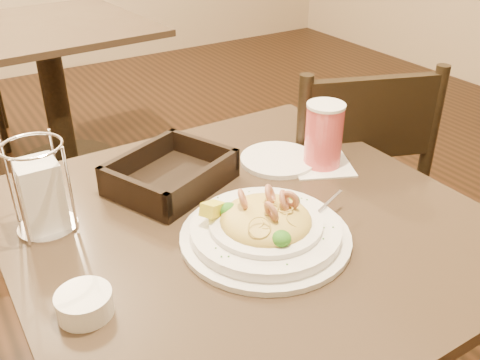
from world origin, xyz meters
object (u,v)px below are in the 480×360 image
background_table (51,73)px  drink_glass (324,136)px  napkin_caddy (41,193)px  side_plate (278,159)px  dining_chair_near (341,193)px  main_table (245,306)px  bread_basket (171,176)px  pasta_bowl (265,227)px  butter_ramekin (84,304)px

background_table → drink_glass: bearing=-83.4°
napkin_caddy → side_plate: bearing=-1.6°
dining_chair_near → napkin_caddy: bearing=26.3°
dining_chair_near → drink_glass: dining_chair_near is taller
main_table → bread_basket: (-0.07, 0.20, 0.26)m
main_table → pasta_bowl: bearing=-94.4°
side_plate → bread_basket: bearing=172.6°
main_table → butter_ramekin: size_ratio=10.10×
background_table → napkin_caddy: 1.76m
drink_glass → butter_ramekin: (-0.63, -0.19, -0.06)m
dining_chair_near → bread_basket: bearing=27.1°
main_table → dining_chair_near: 0.59m
drink_glass → bread_basket: 0.36m
dining_chair_near → drink_glass: bearing=55.4°
background_table → dining_chair_near: (0.45, -1.59, -0.01)m
dining_chair_near → side_plate: (-0.32, -0.10, 0.25)m
background_table → side_plate: bearing=-85.7°
main_table → side_plate: bearing=39.5°
bread_basket → side_plate: bearing=-7.4°
main_table → napkin_caddy: (-0.34, 0.18, 0.31)m
side_plate → butter_ramekin: (-0.56, -0.26, 0.01)m
pasta_bowl → bread_basket: bearing=102.4°
main_table → bread_basket: bearing=108.7°
main_table → background_table: bearing=87.8°
pasta_bowl → bread_basket: size_ratio=1.18×
main_table → pasta_bowl: pasta_bowl is taller
pasta_bowl → napkin_caddy: bearing=142.5°
dining_chair_near → bread_basket: (-0.59, -0.07, 0.27)m
bread_basket → napkin_caddy: bearing=-175.9°
bread_basket → napkin_caddy: napkin_caddy is taller
dining_chair_near → drink_glass: 0.44m
pasta_bowl → side_plate: (0.21, 0.24, -0.02)m
main_table → pasta_bowl: (-0.01, -0.08, 0.26)m
napkin_caddy → pasta_bowl: bearing=-37.5°
main_table → bread_basket: size_ratio=2.96×
napkin_caddy → butter_ramekin: bearing=-92.7°
main_table → napkin_caddy: 0.50m
dining_chair_near → pasta_bowl: 0.69m
main_table → drink_glass: size_ratio=4.95×
pasta_bowl → side_plate: size_ratio=1.96×
side_plate → main_table: bearing=-140.5°
pasta_bowl → drink_glass: drink_glass is taller
main_table → drink_glass: drink_glass is taller
dining_chair_near → butter_ramekin: size_ratio=10.43×
pasta_bowl → side_plate: pasta_bowl is taller
main_table → side_plate: (0.20, 0.16, 0.24)m
dining_chair_near → pasta_bowl: dining_chair_near is taller
main_table → background_table: 1.86m
main_table → drink_glass: 0.43m
napkin_caddy → background_table: bearing=76.0°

